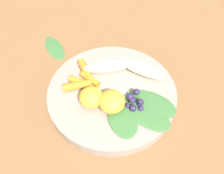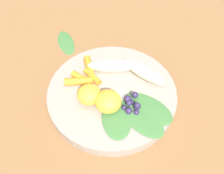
{
  "view_description": "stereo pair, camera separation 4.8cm",
  "coord_description": "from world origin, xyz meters",
  "px_view_note": "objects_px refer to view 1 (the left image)",
  "views": [
    {
      "loc": [
        -0.29,
        -0.06,
        0.41
      ],
      "look_at": [
        0.0,
        0.0,
        0.04
      ],
      "focal_mm": 36.22,
      "sensor_mm": 36.0,
      "label": 1
    },
    {
      "loc": [
        -0.28,
        -0.11,
        0.41
      ],
      "look_at": [
        0.0,
        0.0,
        0.04
      ],
      "focal_mm": 36.22,
      "sensor_mm": 36.0,
      "label": 2
    }
  ],
  "objects_px": {
    "bowl": "(112,93)",
    "banana_peeled_right": "(140,68)",
    "kale_leaf_stray": "(54,47)",
    "banana_peeled_left": "(108,66)",
    "orange_segment_near": "(112,101)"
  },
  "relations": [
    {
      "from": "banana_peeled_right",
      "to": "orange_segment_near",
      "type": "relative_size",
      "value": 2.08
    },
    {
      "from": "orange_segment_near",
      "to": "kale_leaf_stray",
      "type": "relative_size",
      "value": 0.51
    },
    {
      "from": "bowl",
      "to": "banana_peeled_right",
      "type": "relative_size",
      "value": 2.52
    },
    {
      "from": "bowl",
      "to": "banana_peeled_right",
      "type": "bearing_deg",
      "value": -38.49
    },
    {
      "from": "bowl",
      "to": "banana_peeled_left",
      "type": "distance_m",
      "value": 0.06
    },
    {
      "from": "banana_peeled_left",
      "to": "kale_leaf_stray",
      "type": "distance_m",
      "value": 0.18
    },
    {
      "from": "bowl",
      "to": "kale_leaf_stray",
      "type": "height_order",
      "value": "bowl"
    },
    {
      "from": "bowl",
      "to": "banana_peeled_right",
      "type": "height_order",
      "value": "banana_peeled_right"
    },
    {
      "from": "bowl",
      "to": "kale_leaf_stray",
      "type": "bearing_deg",
      "value": 56.18
    },
    {
      "from": "banana_peeled_left",
      "to": "banana_peeled_right",
      "type": "distance_m",
      "value": 0.07
    },
    {
      "from": "bowl",
      "to": "orange_segment_near",
      "type": "distance_m",
      "value": 0.06
    },
    {
      "from": "banana_peeled_left",
      "to": "kale_leaf_stray",
      "type": "bearing_deg",
      "value": -45.12
    },
    {
      "from": "banana_peeled_left",
      "to": "orange_segment_near",
      "type": "height_order",
      "value": "orange_segment_near"
    },
    {
      "from": "banana_peeled_right",
      "to": "kale_leaf_stray",
      "type": "distance_m",
      "value": 0.25
    },
    {
      "from": "banana_peeled_right",
      "to": "kale_leaf_stray",
      "type": "bearing_deg",
      "value": 4.15
    }
  ]
}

